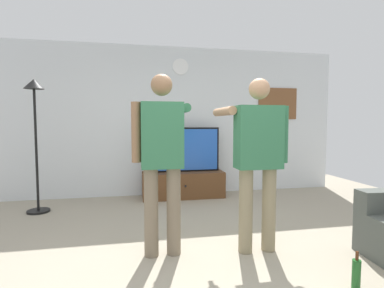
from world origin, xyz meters
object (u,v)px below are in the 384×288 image
Objects in this scene: television at (183,150)px; floor_lamp at (35,118)px; tv_stand at (183,185)px; beverage_bottle at (356,274)px; person_standing_nearer_lamp at (162,154)px; framed_picture at (277,104)px; person_standing_nearer_couch at (258,153)px; wall_clock at (180,67)px.

floor_lamp is at bearing -167.65° from television.
tv_stand is 3.26m from beverage_bottle.
tv_stand is 2.42m from person_standing_nearer_lamp.
framed_picture is 0.45× the size of person_standing_nearer_couch.
tv_stand is at bearing -171.29° from framed_picture.
person_standing_nearer_couch is (0.96, -0.10, -0.01)m from person_standing_nearer_lamp.
tv_stand is at bearing -90.00° from television.
person_standing_nearer_lamp reaches higher than person_standing_nearer_couch.
person_standing_nearer_couch is at bearing -35.26° from floor_lamp.
television is at bearing -172.64° from framed_picture.
person_standing_nearer_couch is (0.38, -2.31, 0.78)m from tv_stand.
tv_stand is 2.44m from framed_picture.
tv_stand is 0.81× the size of person_standing_nearer_couch.
wall_clock reaches higher than framed_picture.
floor_lamp is at bearing 139.28° from beverage_bottle.
wall_clock reaches higher than television.
framed_picture reaches higher than tv_stand.
person_standing_nearer_lamp reaches higher than tv_stand.
television is 2.12m from framed_picture.
beverage_bottle is at bearing -59.43° from person_standing_nearer_couch.
television is at bearing 105.30° from beverage_bottle.
television is 1.51m from wall_clock.
person_standing_nearer_lamp is at bearing -134.97° from framed_picture.
television is 2.39m from person_standing_nearer_couch.
tv_stand is at bearing 75.36° from person_standing_nearer_lamp.
tv_stand is 0.73× the size of floor_lamp.
person_standing_nearer_lamp is at bearing -104.64° from tv_stand.
tv_stand is 2.58m from floor_lamp.
framed_picture reaches higher than person_standing_nearer_couch.
television is at bearing 99.23° from person_standing_nearer_couch.
framed_picture reaches higher than beverage_bottle.
tv_stand is 1.81× the size of framed_picture.
television is 4.54× the size of wall_clock.
wall_clock is (0.00, 0.24, 1.50)m from television.
person_standing_nearer_lamp is at bearing -104.35° from television.
wall_clock is 2.55m from floor_lamp.
framed_picture is 0.41× the size of floor_lamp.
television is 2.37m from floor_lamp.
television is 0.67× the size of floor_lamp.
person_standing_nearer_lamp is (-0.58, -2.26, 0.17)m from television.
television is 2.33m from person_standing_nearer_lamp.
person_standing_nearer_lamp is (-0.58, -2.21, 0.79)m from tv_stand.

